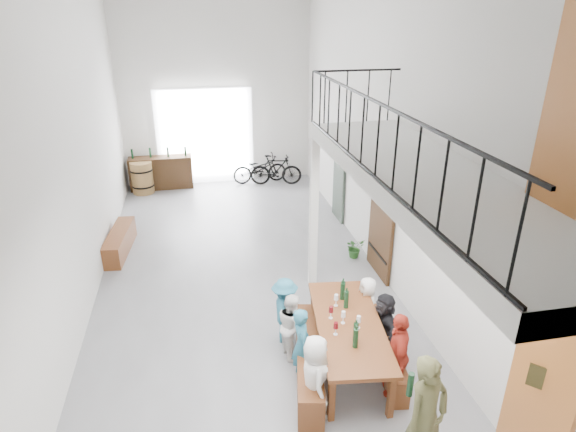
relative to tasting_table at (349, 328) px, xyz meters
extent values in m
plane|color=slate|center=(-1.23, 2.85, -0.71)|extent=(12.00, 12.00, 0.00)
plane|color=silver|center=(-1.23, 8.85, 2.04)|extent=(5.50, 0.00, 5.50)
plane|color=silver|center=(-1.23, -3.15, 2.04)|extent=(5.50, 0.00, 5.50)
plane|color=silver|center=(-3.98, 2.85, 2.04)|extent=(0.00, 12.00, 12.00)
plane|color=silver|center=(1.52, 2.85, 2.04)|extent=(0.00, 12.00, 12.00)
cube|color=white|center=(-1.63, 8.79, 0.69)|extent=(2.80, 0.08, 2.80)
cube|color=#A35C27|center=(1.47, -2.05, 0.34)|extent=(0.06, 0.95, 2.10)
cube|color=#3C2310|center=(1.47, 2.55, 0.29)|extent=(0.06, 1.10, 2.00)
cube|color=#2C352D|center=(1.47, 5.35, 0.29)|extent=(0.06, 0.80, 2.00)
cube|color=#3D3518|center=(1.49, 1.45, 1.19)|extent=(0.04, 0.45, 0.55)
cylinder|color=white|center=(1.48, 4.05, 1.69)|extent=(0.04, 0.28, 0.28)
cube|color=silver|center=(0.77, -0.35, 2.29)|extent=(1.50, 5.60, 0.25)
cube|color=black|center=(0.04, -0.35, 3.27)|extent=(0.03, 5.60, 0.03)
cube|color=black|center=(0.04, -0.35, 2.44)|extent=(0.03, 5.60, 0.03)
cube|color=black|center=(0.77, 2.43, 3.27)|extent=(1.50, 0.03, 0.03)
cube|color=silver|center=(0.07, 2.40, 0.73)|extent=(0.14, 0.14, 2.88)
cube|color=brown|center=(0.00, 0.00, 0.05)|extent=(1.21, 2.36, 0.06)
cube|color=brown|center=(-0.51, -0.91, -0.34)|extent=(0.08, 0.08, 0.73)
cube|color=brown|center=(0.26, -1.01, -0.34)|extent=(0.08, 0.08, 0.73)
cube|color=brown|center=(-0.26, 1.01, -0.34)|extent=(0.08, 0.08, 0.73)
cube|color=brown|center=(0.51, 0.91, -0.34)|extent=(0.08, 0.08, 0.73)
cube|color=brown|center=(-0.59, -0.03, -0.46)|extent=(0.77, 2.16, 0.49)
cube|color=brown|center=(0.58, -0.02, -0.49)|extent=(0.51, 1.89, 0.43)
cylinder|color=black|center=(0.09, 0.62, 0.26)|extent=(0.07, 0.07, 0.35)
cylinder|color=black|center=(0.07, 0.39, 0.26)|extent=(0.07, 0.07, 0.35)
cylinder|color=black|center=(0.11, 0.66, 0.26)|extent=(0.07, 0.07, 0.35)
cylinder|color=black|center=(-0.09, -0.51, 0.26)|extent=(0.07, 0.07, 0.35)
cylinder|color=black|center=(-0.04, -0.39, 0.26)|extent=(0.07, 0.07, 0.35)
cube|color=brown|center=(-3.73, 4.50, -0.47)|extent=(0.54, 1.73, 0.48)
cylinder|color=olive|center=(-3.50, 8.19, -0.25)|extent=(0.61, 0.61, 0.92)
cylinder|color=black|center=(-3.50, 8.19, -0.48)|extent=(0.62, 0.62, 0.05)
cylinder|color=black|center=(-3.50, 8.19, -0.02)|extent=(0.62, 0.62, 0.05)
cube|color=#3C2310|center=(-2.98, 8.50, -0.23)|extent=(1.79, 0.51, 0.95)
cylinder|color=black|center=(-3.73, 8.49, 0.38)|extent=(0.06, 0.06, 0.28)
cylinder|color=black|center=(-3.23, 8.51, 0.38)|extent=(0.06, 0.06, 0.28)
cylinder|color=black|center=(-2.73, 8.49, 0.38)|extent=(0.06, 0.06, 0.28)
cylinder|color=black|center=(-2.24, 8.46, 0.38)|extent=(0.06, 0.06, 0.28)
imported|color=white|center=(-0.70, -0.76, -0.10)|extent=(0.40, 0.60, 1.21)
imported|color=#25667D|center=(-0.71, -0.09, -0.12)|extent=(0.29, 0.43, 1.18)
imported|color=white|center=(-0.74, 0.46, -0.18)|extent=(0.47, 0.57, 1.06)
imported|color=#25667D|center=(-0.78, 0.82, -0.15)|extent=(0.51, 0.77, 1.12)
imported|color=#AD2C1D|center=(0.50, -0.59, -0.07)|extent=(0.53, 0.81, 1.28)
imported|color=black|center=(0.60, 0.17, -0.17)|extent=(0.44, 1.04, 1.08)
imported|color=white|center=(0.53, 0.71, -0.19)|extent=(0.34, 0.51, 1.04)
imported|color=#4F4F2C|center=(0.29, -1.81, 0.08)|extent=(0.67, 0.56, 1.57)
imported|color=#194A1B|center=(1.22, 3.27, -0.49)|extent=(0.46, 0.42, 0.43)
imported|color=black|center=(-0.08, 8.41, -0.28)|extent=(1.68, 0.72, 0.86)
imported|color=black|center=(0.37, 8.11, -0.24)|extent=(1.59, 0.70, 0.92)
camera|label=1|loc=(-1.98, -5.40, 4.24)|focal=30.00mm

